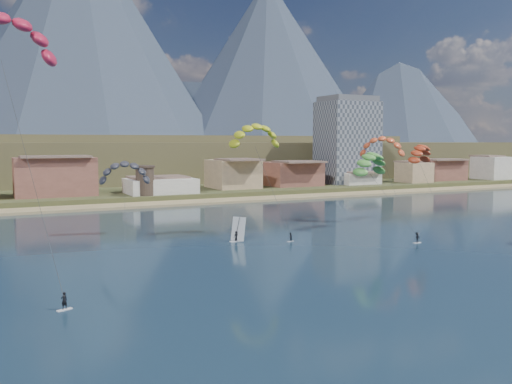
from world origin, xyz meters
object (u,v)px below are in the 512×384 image
kitesurfer_red (0,31)px  kitesurfer_yellow (255,132)px  windsurfer (237,234)px  apartment_tower (347,140)px  kitesurfer_green (370,161)px  watchtower (145,180)px

kitesurfer_red → kitesurfer_yellow: 48.47m
windsurfer → kitesurfer_red: bearing=-156.9°
apartment_tower → kitesurfer_yellow: apartment_tower is taller
kitesurfer_red → kitesurfer_green: size_ratio=1.72×
apartment_tower → kitesurfer_red: bearing=-140.6°
kitesurfer_red → kitesurfer_yellow: size_ratio=1.54×
kitesurfer_red → apartment_tower: bearing=39.4°
kitesurfer_red → windsurfer: 49.29m
apartment_tower → kitesurfer_yellow: bearing=-134.5°
watchtower → kitesurfer_yellow: bearing=-86.3°
windsurfer → watchtower: bearing=88.6°
apartment_tower → kitesurfer_red: apartment_tower is taller
apartment_tower → windsurfer: (-81.71, -81.86, -16.46)m
kitesurfer_green → watchtower: bearing=111.7°
apartment_tower → watchtower: size_ratio=3.72×
watchtower → kitesurfer_red: 95.02m
kitesurfer_yellow → windsurfer: bearing=-141.5°
apartment_tower → kitesurfer_red: 154.02m
apartment_tower → watchtower: 82.02m
apartment_tower → kitesurfer_green: apartment_tower is taller
apartment_tower → watchtower: (-80.00, -14.00, -11.45)m
kitesurfer_yellow → apartment_tower: bearing=45.5°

